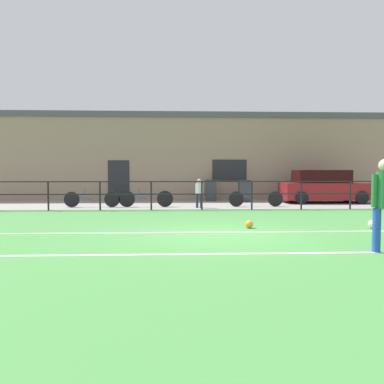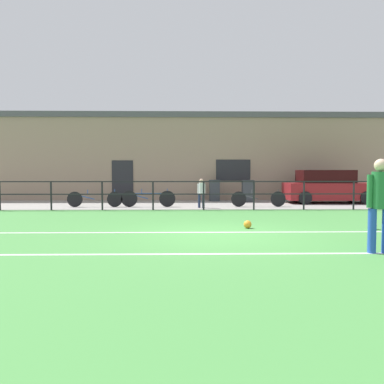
% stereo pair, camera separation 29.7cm
% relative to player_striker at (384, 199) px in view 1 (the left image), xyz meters
% --- Properties ---
extents(ground, '(60.00, 44.00, 0.04)m').
position_rel_player_striker_xyz_m(ground, '(-2.88, 2.23, -1.02)').
color(ground, '#478C42').
extents(field_line_touchline, '(36.00, 0.11, 0.00)m').
position_rel_player_striker_xyz_m(field_line_touchline, '(-2.88, 2.55, -1.00)').
color(field_line_touchline, white).
rests_on(field_line_touchline, ground).
extents(field_line_hash, '(36.00, 0.11, 0.00)m').
position_rel_player_striker_xyz_m(field_line_hash, '(-2.88, -0.03, -1.00)').
color(field_line_hash, white).
rests_on(field_line_hash, ground).
extents(pavement_strip, '(48.00, 5.00, 0.02)m').
position_rel_player_striker_xyz_m(pavement_strip, '(-2.88, 10.73, -0.99)').
color(pavement_strip, gray).
rests_on(pavement_strip, ground).
extents(perimeter_fence, '(36.07, 0.07, 1.15)m').
position_rel_player_striker_xyz_m(perimeter_fence, '(-2.88, 8.23, -0.25)').
color(perimeter_fence, black).
rests_on(perimeter_fence, ground).
extents(clubhouse_facade, '(28.00, 2.56, 4.64)m').
position_rel_player_striker_xyz_m(clubhouse_facade, '(-2.88, 14.43, 1.32)').
color(clubhouse_facade, gray).
rests_on(clubhouse_facade, ground).
extents(player_striker, '(0.48, 0.31, 1.77)m').
position_rel_player_striker_xyz_m(player_striker, '(0.00, 0.00, 0.00)').
color(player_striker, blue).
rests_on(player_striker, ground).
extents(soccer_ball_match, '(0.21, 0.21, 0.21)m').
position_rel_player_striker_xyz_m(soccer_ball_match, '(-1.94, 3.22, -0.90)').
color(soccer_ball_match, orange).
rests_on(soccer_ball_match, ground).
extents(soccer_ball_spare, '(0.23, 0.23, 0.23)m').
position_rel_player_striker_xyz_m(soccer_ball_spare, '(1.34, 2.99, -0.89)').
color(soccer_ball_spare, white).
rests_on(soccer_ball_spare, ground).
extents(spectator_child, '(0.32, 0.21, 1.21)m').
position_rel_player_striker_xyz_m(spectator_child, '(-2.94, 8.95, -0.30)').
color(spectator_child, '#232D4C').
rests_on(spectator_child, pavement_strip).
extents(parked_car_red, '(4.17, 1.79, 1.57)m').
position_rel_player_striker_xyz_m(parked_car_red, '(3.24, 11.31, -0.24)').
color(parked_car_red, maroon).
rests_on(parked_car_red, pavement_strip).
extents(bicycle_parked_0, '(2.35, 0.04, 0.75)m').
position_rel_player_striker_xyz_m(bicycle_parked_0, '(-0.47, 9.43, -0.64)').
color(bicycle_parked_0, black).
rests_on(bicycle_parked_0, pavement_strip).
extents(bicycle_parked_1, '(2.34, 0.04, 0.75)m').
position_rel_player_striker_xyz_m(bicycle_parked_1, '(-7.45, 9.43, -0.64)').
color(bicycle_parked_1, black).
rests_on(bicycle_parked_1, pavement_strip).
extents(bicycle_parked_2, '(2.31, 0.04, 0.78)m').
position_rel_player_striker_xyz_m(bicycle_parked_2, '(-5.18, 9.43, -0.62)').
color(bicycle_parked_2, black).
rests_on(bicycle_parked_2, pavement_strip).
extents(trash_bin_0, '(0.59, 0.50, 1.08)m').
position_rel_player_striker_xyz_m(trash_bin_0, '(-0.50, 12.03, -0.44)').
color(trash_bin_0, '#33383D').
rests_on(trash_bin_0, pavement_strip).
extents(trash_bin_1, '(0.55, 0.46, 1.08)m').
position_rel_player_striker_xyz_m(trash_bin_1, '(-2.11, 12.61, -0.44)').
color(trash_bin_1, '#33383D').
rests_on(trash_bin_1, pavement_strip).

